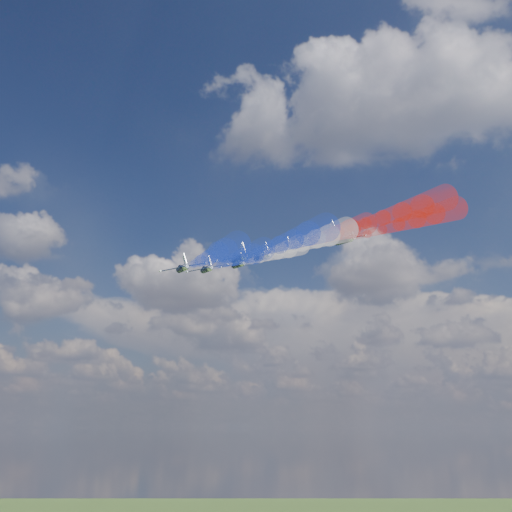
% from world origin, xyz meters
% --- Properties ---
extents(jet_lead, '(17.55, 17.95, 8.27)m').
position_xyz_m(jet_lead, '(-24.44, -0.52, 149.59)').
color(jet_lead, black).
extents(trail_lead, '(30.84, 35.40, 11.80)m').
position_xyz_m(trail_lead, '(-7.06, -20.77, 145.53)').
color(trail_lead, white).
extents(jet_inner_left, '(17.55, 17.95, 8.27)m').
position_xyz_m(jet_inner_left, '(-25.99, -15.94, 145.00)').
color(jet_inner_left, black).
extents(trail_inner_left, '(30.84, 35.40, 11.80)m').
position_xyz_m(trail_inner_left, '(-8.61, -36.20, 140.94)').
color(trail_inner_left, '#1731C6').
extents(jet_inner_right, '(17.55, 17.95, 8.27)m').
position_xyz_m(jet_inner_right, '(-9.61, -4.35, 151.12)').
color(jet_inner_right, black).
extents(trail_inner_right, '(30.84, 35.40, 11.80)m').
position_xyz_m(trail_inner_right, '(7.77, -24.60, 147.06)').
color(trail_inner_right, red).
extents(jet_outer_left, '(17.55, 17.95, 8.27)m').
position_xyz_m(jet_outer_left, '(-23.85, -31.66, 141.45)').
color(jet_outer_left, black).
extents(trail_outer_left, '(30.84, 35.40, 11.80)m').
position_xyz_m(trail_outer_left, '(-6.47, -51.91, 137.40)').
color(trail_outer_left, '#1731C6').
extents(jet_center_third, '(17.55, 17.95, 8.27)m').
position_xyz_m(jet_center_third, '(-9.82, -18.25, 145.99)').
color(jet_center_third, black).
extents(trail_center_third, '(30.84, 35.40, 11.80)m').
position_xyz_m(trail_center_third, '(7.55, -38.50, 141.93)').
color(trail_center_third, white).
extents(jet_outer_right, '(17.55, 17.95, 8.27)m').
position_xyz_m(jet_outer_right, '(7.26, -6.42, 151.25)').
color(jet_outer_right, black).
extents(trail_outer_right, '(30.84, 35.40, 11.80)m').
position_xyz_m(trail_outer_right, '(24.63, -26.67, 147.19)').
color(trail_outer_right, red).
extents(jet_rear_left, '(17.55, 17.95, 8.27)m').
position_xyz_m(jet_rear_left, '(-8.56, -33.99, 141.64)').
color(jet_rear_left, black).
extents(trail_rear_left, '(30.84, 35.40, 11.80)m').
position_xyz_m(trail_rear_left, '(8.82, -54.24, 137.58)').
color(trail_rear_left, '#1731C6').
extents(jet_rear_right, '(17.55, 17.95, 8.27)m').
position_xyz_m(jet_rear_right, '(6.99, -20.51, 148.51)').
color(jet_rear_right, black).
extents(trail_rear_right, '(30.84, 35.40, 11.80)m').
position_xyz_m(trail_rear_right, '(24.37, -40.77, 144.45)').
color(trail_rear_right, red).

